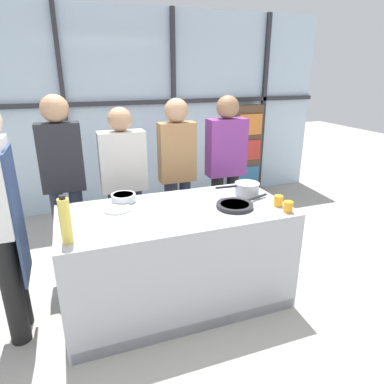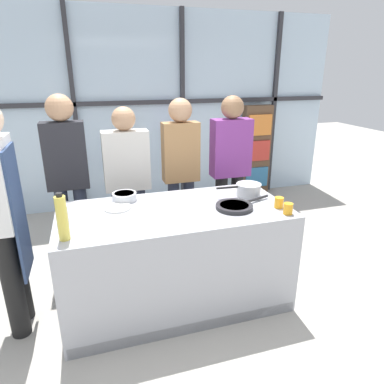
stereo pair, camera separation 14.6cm
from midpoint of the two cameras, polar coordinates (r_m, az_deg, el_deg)
The scene contains 17 objects.
ground_plane at distance 3.29m, azimuth -3.84°, elevation -17.49°, with size 18.00×18.00×0.00m, color #ADA89E.
back_window_wall at distance 5.15m, azimuth -12.42°, elevation 12.81°, with size 6.40×0.10×2.80m.
bookshelf at distance 5.70m, azimuth 8.37°, elevation 6.83°, with size 0.46×0.19×1.46m.
demo_island at distance 3.04m, azimuth -3.99°, elevation -10.78°, with size 1.89×0.91×0.89m.
chef at distance 2.81m, azimuth -30.60°, elevation -3.11°, with size 0.25×0.45×1.80m.
spectator_far_left at distance 3.50m, azimuth -21.81°, elevation 2.75°, with size 0.39×0.25×1.78m.
spectator_center_left at distance 3.55m, azimuth -12.44°, elevation 2.01°, with size 0.46×0.23×1.65m.
spectator_center_right at distance 3.64m, azimuth -3.64°, elevation 4.14°, with size 0.38×0.24×1.72m.
spectator_far_right at distance 3.83m, azimuth 4.55°, elevation 4.71°, with size 0.43×0.24×1.74m.
frying_pan at distance 2.89m, azimuth 5.82°, elevation -2.23°, with size 0.54×0.31×0.04m.
saucepan at distance 3.18m, azimuth 7.81°, elevation 0.60°, with size 0.42×0.23×0.11m.
white_plate at distance 2.90m, azimuth -13.72°, elevation -2.82°, with size 0.23×0.23×0.01m, color white.
mixing_bowl at distance 3.07m, azimuth -12.70°, elevation -0.91°, with size 0.21×0.21×0.07m.
oil_bottle at distance 2.42m, azimuth -21.99°, elevation -4.47°, with size 0.07×0.07×0.34m.
pepper_grinder at distance 2.67m, azimuth -21.91°, elevation -4.10°, with size 0.06×0.06×0.18m.
juice_glass_near at distance 2.86m, azimuth 14.33°, elevation -2.41°, with size 0.08×0.08×0.09m, color orange.
juice_glass_far at distance 2.97m, azimuth 12.85°, elevation -1.46°, with size 0.08×0.08×0.09m, color orange.
Camera 1 is at (-0.77, -2.50, 1.98)m, focal length 32.00 mm.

